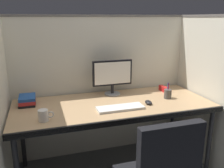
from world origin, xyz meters
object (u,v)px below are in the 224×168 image
keyboard_main (120,108)px  coffee_mug (44,115)px  book_stack (27,100)px  desk (114,108)px  pen_cup (168,94)px  computer_mouse (148,102)px  monitor_center (112,75)px  red_stapler (164,89)px

keyboard_main → coffee_mug: (-0.67, -0.06, 0.04)m
coffee_mug → book_stack: (-0.14, 0.44, -0.01)m
desk → keyboard_main: size_ratio=4.42×
pen_cup → coffee_mug: bearing=-170.8°
keyboard_main → book_stack: book_stack is taller
desk → pen_cup: pen_cup is taller
desk → computer_mouse: computer_mouse is taller
monitor_center → red_stapler: monitor_center is taller
desk → keyboard_main: bearing=-85.2°
monitor_center → keyboard_main: size_ratio=1.00×
desk → coffee_mug: coffee_mug is taller
desk → book_stack: 0.83m
pen_cup → book_stack: 1.39m
monitor_center → computer_mouse: (0.24, -0.39, -0.20)m
desk → coffee_mug: (-0.66, -0.22, 0.10)m
red_stapler → monitor_center: bearing=173.5°
monitor_center → pen_cup: (0.50, -0.30, -0.17)m
keyboard_main → red_stapler: (0.64, 0.37, 0.02)m
pen_cup → coffee_mug: (-1.24, -0.20, -0.00)m
desk → book_stack: book_stack is taller
pen_cup → book_stack: pen_cup is taller
monitor_center → coffee_mug: 0.90m
keyboard_main → red_stapler: 0.74m
red_stapler → desk: bearing=-162.0°
computer_mouse → desk: bearing=160.2°
coffee_mug → red_stapler: (1.32, 0.43, -0.02)m
monitor_center → coffee_mug: monitor_center is taller
pen_cup → computer_mouse: bearing=-159.8°
monitor_center → coffee_mug: (-0.73, -0.50, -0.17)m
desk → computer_mouse: size_ratio=19.79×
coffee_mug → desk: bearing=18.1°
monitor_center → pen_cup: size_ratio=2.59×
desk → pen_cup: (0.58, -0.02, 0.10)m
keyboard_main → pen_cup: pen_cup is taller
computer_mouse → book_stack: book_stack is taller
red_stapler → book_stack: size_ratio=0.69×
desk → keyboard_main: 0.17m
red_stapler → computer_mouse: bearing=-136.5°
desk → red_stapler: (0.66, 0.21, 0.08)m
coffee_mug → pen_cup: bearing=9.2°
pen_cup → red_stapler: size_ratio=1.11×
coffee_mug → red_stapler: coffee_mug is taller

